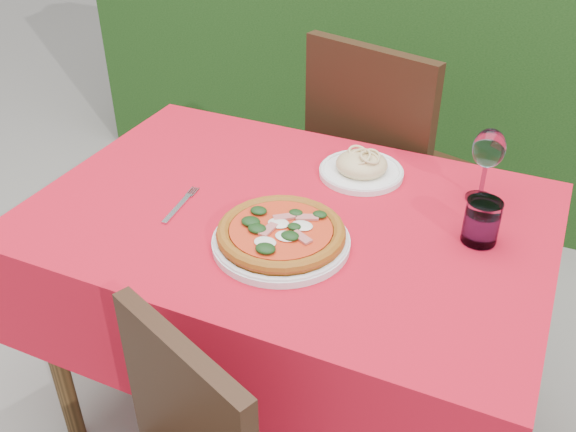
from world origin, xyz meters
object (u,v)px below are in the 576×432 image
at_px(chair_far, 382,163).
at_px(pizza_plate, 281,235).
at_px(pasta_plate, 362,167).
at_px(wine_glass, 489,151).
at_px(fork, 177,208).
at_px(water_glass, 481,224).

xyz_separation_m(chair_far, pizza_plate, (-0.01, -0.78, 0.20)).
relative_size(pasta_plate, wine_glass, 1.16).
bearing_deg(wine_glass, fork, -152.01).
xyz_separation_m(pizza_plate, water_glass, (0.41, 0.20, 0.02)).
distance_m(pizza_plate, fork, 0.30).
bearing_deg(wine_glass, water_glass, -80.50).
bearing_deg(pasta_plate, fork, -135.50).
relative_size(chair_far, pasta_plate, 4.41).
xyz_separation_m(pasta_plate, water_glass, (0.35, -0.18, 0.02)).
bearing_deg(chair_far, water_glass, 140.11).
height_order(pizza_plate, wine_glass, wine_glass).
height_order(pasta_plate, fork, pasta_plate).
xyz_separation_m(pizza_plate, fork, (-0.30, 0.03, -0.02)).
bearing_deg(water_glass, fork, -166.17).
height_order(wine_glass, fork, wine_glass).
xyz_separation_m(chair_far, water_glass, (0.40, -0.58, 0.22)).
bearing_deg(water_glass, wine_glass, 99.50).
bearing_deg(pizza_plate, water_glass, 26.51).
height_order(water_glass, wine_glass, wine_glass).
bearing_deg(pasta_plate, chair_far, 97.52).
bearing_deg(pizza_plate, pasta_plate, 80.97).
distance_m(pasta_plate, wine_glass, 0.33).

